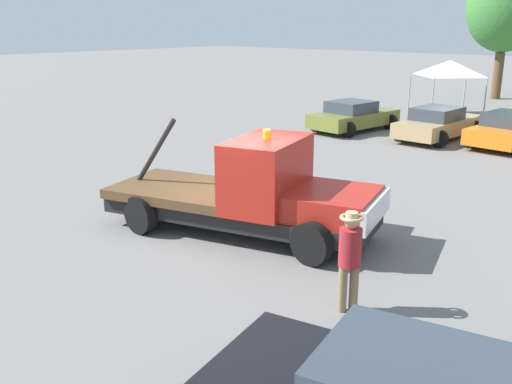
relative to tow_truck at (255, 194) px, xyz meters
name	(u,v)px	position (x,y,z in m)	size (l,w,h in m)	color
ground_plane	(240,231)	(-0.37, -0.11, -0.95)	(160.00, 160.00, 0.00)	slate
tow_truck	(255,194)	(0.00, 0.00, 0.00)	(6.60, 3.76, 2.51)	black
person_near_truck	(350,254)	(3.54, -1.67, 0.07)	(0.38, 0.38, 1.73)	#847051
parked_car_olive	(353,116)	(-5.38, 12.68, -0.30)	(2.79, 4.54, 1.34)	olive
parked_car_tan	(438,124)	(-1.70, 13.33, -0.30)	(2.51, 4.71, 1.34)	tan
parked_car_orange	(512,130)	(1.06, 13.91, -0.30)	(2.75, 4.74, 1.34)	orange
canopy_tent_white	(450,68)	(-4.16, 19.81, 1.46)	(2.95, 2.95, 2.82)	#9E9EA3
tree_left	(506,8)	(-4.65, 28.39, 4.58)	(4.62, 4.62, 8.24)	brown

